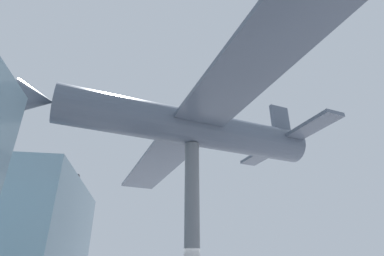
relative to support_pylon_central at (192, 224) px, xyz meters
The scene contains 2 objects.
support_pylon_central is the anchor object (origin of this frame).
suspended_airplane 4.26m from the support_pylon_central, 104.36° to the left, with size 21.74×13.71×3.09m.
Camera 1 is at (-12.20, 1.77, 1.59)m, focal length 28.00 mm.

